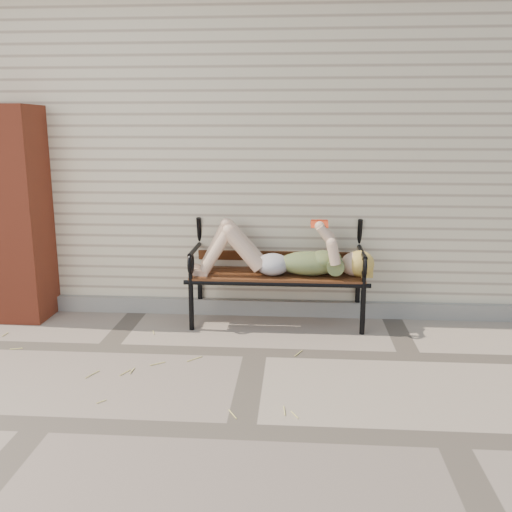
{
  "coord_description": "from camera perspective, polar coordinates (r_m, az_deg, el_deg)",
  "views": [
    {
      "loc": [
        0.32,
        -4.36,
        1.8
      ],
      "look_at": [
        -0.04,
        0.6,
        0.67
      ],
      "focal_mm": 40.0,
      "sensor_mm": 36.0,
      "label": 1
    }
  ],
  "objects": [
    {
      "name": "straw_scatter",
      "position": [
        4.57,
        -11.56,
        -10.63
      ],
      "size": [
        2.17,
        1.49,
        0.01
      ],
      "color": "#DDD06C",
      "rests_on": "ground"
    },
    {
      "name": "reading_woman",
      "position": [
        5.19,
        2.31,
        0.17
      ],
      "size": [
        1.64,
        0.37,
        0.52
      ],
      "color": "#093A45",
      "rests_on": "ground"
    },
    {
      "name": "garden_bench",
      "position": [
        5.33,
        2.2,
        0.1
      ],
      "size": [
        1.74,
        0.69,
        1.13
      ],
      "color": "black",
      "rests_on": "ground"
    },
    {
      "name": "house_roof",
      "position": [
        7.49,
        1.78,
        23.13
      ],
      "size": [
        8.3,
        4.3,
        0.3
      ],
      "primitive_type": "cube",
      "color": "#483A33",
      "rests_on": "house_wall"
    },
    {
      "name": "house_wall",
      "position": [
        7.38,
        1.69,
        10.42
      ],
      "size": [
        8.0,
        4.0,
        3.0
      ],
      "primitive_type": "cube",
      "color": "beige",
      "rests_on": "ground"
    },
    {
      "name": "foundation_strip",
      "position": [
        5.61,
        0.67,
        -5.14
      ],
      "size": [
        8.0,
        0.1,
        0.15
      ],
      "primitive_type": "cube",
      "color": "gray",
      "rests_on": "ground"
    },
    {
      "name": "brick_pillar",
      "position": [
        5.8,
        -22.81,
        3.83
      ],
      "size": [
        0.5,
        0.5,
        2.0
      ],
      "primitive_type": "cube",
      "color": "#9B3923",
      "rests_on": "ground"
    },
    {
      "name": "ground",
      "position": [
        4.73,
        -0.06,
        -9.61
      ],
      "size": [
        80.0,
        80.0,
        0.0
      ],
      "primitive_type": "plane",
      "color": "gray",
      "rests_on": "ground"
    }
  ]
}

